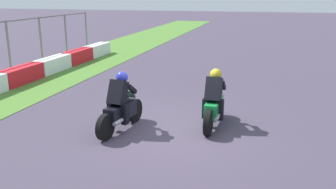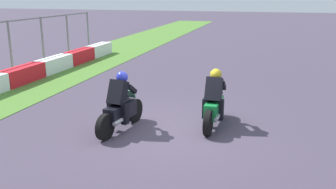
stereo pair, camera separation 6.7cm
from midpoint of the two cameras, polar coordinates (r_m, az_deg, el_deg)
name	(u,v)px [view 1 (the left image)]	position (r m, az deg, el deg)	size (l,w,h in m)	color
ground_plane	(170,130)	(9.46, 0.15, -5.49)	(120.00, 120.00, 0.00)	#453B4D
rider_lane_a	(214,103)	(9.62, 6.93, -1.33)	(2.04, 0.55, 1.51)	black
rider_lane_b	(120,107)	(9.31, -7.58, -1.92)	(2.04, 0.60, 1.51)	black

